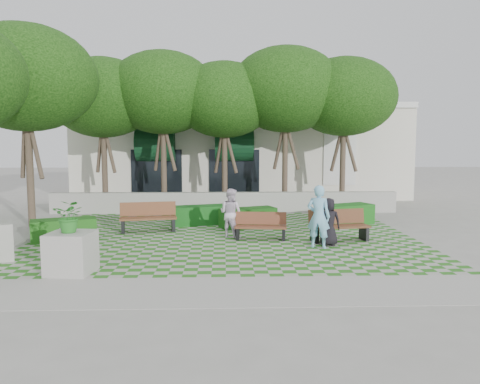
{
  "coord_description": "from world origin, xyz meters",
  "views": [
    {
      "loc": [
        -0.04,
        -14.01,
        3.02
      ],
      "look_at": [
        0.5,
        1.5,
        1.4
      ],
      "focal_mm": 35.0,
      "sensor_mm": 36.0,
      "label": 1
    }
  ],
  "objects_px": {
    "hedge_west": "(64,230)",
    "person_blue": "(319,217)",
    "hedge_midright": "(248,218)",
    "planter_front": "(71,244)",
    "bench_mid": "(261,226)",
    "hedge_midleft": "(199,215)",
    "hedge_east": "(345,215)",
    "person_white": "(231,213)",
    "person_dark": "(329,222)",
    "bench_east": "(339,226)",
    "bench_west": "(148,218)"
  },
  "relations": [
    {
      "from": "hedge_midleft",
      "to": "planter_front",
      "type": "height_order",
      "value": "planter_front"
    },
    {
      "from": "hedge_midleft",
      "to": "person_blue",
      "type": "distance_m",
      "value": 5.48
    },
    {
      "from": "bench_east",
      "to": "bench_mid",
      "type": "distance_m",
      "value": 2.42
    },
    {
      "from": "bench_east",
      "to": "person_dark",
      "type": "bearing_deg",
      "value": -134.86
    },
    {
      "from": "hedge_east",
      "to": "planter_front",
      "type": "relative_size",
      "value": 1.24
    },
    {
      "from": "bench_mid",
      "to": "bench_east",
      "type": "bearing_deg",
      "value": -1.03
    },
    {
      "from": "bench_mid",
      "to": "hedge_west",
      "type": "xyz_separation_m",
      "value": [
        -6.16,
        0.07,
        -0.07
      ]
    },
    {
      "from": "hedge_midright",
      "to": "person_white",
      "type": "distance_m",
      "value": 1.96
    },
    {
      "from": "bench_mid",
      "to": "person_blue",
      "type": "bearing_deg",
      "value": -32.89
    },
    {
      "from": "bench_east",
      "to": "hedge_midright",
      "type": "relative_size",
      "value": 0.97
    },
    {
      "from": "bench_east",
      "to": "planter_front",
      "type": "height_order",
      "value": "planter_front"
    },
    {
      "from": "person_blue",
      "to": "person_dark",
      "type": "xyz_separation_m",
      "value": [
        0.37,
        0.3,
        -0.2
      ]
    },
    {
      "from": "bench_mid",
      "to": "hedge_midleft",
      "type": "bearing_deg",
      "value": 132.67
    },
    {
      "from": "hedge_west",
      "to": "bench_east",
      "type": "bearing_deg",
      "value": -2.46
    },
    {
      "from": "person_white",
      "to": "bench_east",
      "type": "bearing_deg",
      "value": -158.2
    },
    {
      "from": "bench_east",
      "to": "person_blue",
      "type": "relative_size",
      "value": 1.05
    },
    {
      "from": "hedge_west",
      "to": "hedge_midright",
      "type": "bearing_deg",
      "value": 19.54
    },
    {
      "from": "hedge_midright",
      "to": "planter_front",
      "type": "relative_size",
      "value": 1.15
    },
    {
      "from": "hedge_midleft",
      "to": "person_white",
      "type": "relative_size",
      "value": 1.27
    },
    {
      "from": "hedge_east",
      "to": "hedge_midright",
      "type": "xyz_separation_m",
      "value": [
        -3.63,
        -0.42,
        -0.03
      ]
    },
    {
      "from": "hedge_midright",
      "to": "person_white",
      "type": "height_order",
      "value": "person_white"
    },
    {
      "from": "bench_west",
      "to": "hedge_west",
      "type": "distance_m",
      "value": 2.78
    },
    {
      "from": "person_blue",
      "to": "planter_front",
      "type": "bearing_deg",
      "value": 43.13
    },
    {
      "from": "hedge_midleft",
      "to": "planter_front",
      "type": "distance_m",
      "value": 7.04
    },
    {
      "from": "hedge_midleft",
      "to": "person_white",
      "type": "height_order",
      "value": "person_white"
    },
    {
      "from": "bench_mid",
      "to": "hedge_east",
      "type": "distance_m",
      "value": 4.22
    },
    {
      "from": "hedge_midleft",
      "to": "bench_mid",
      "type": "bearing_deg",
      "value": -53.4
    },
    {
      "from": "hedge_west",
      "to": "person_blue",
      "type": "distance_m",
      "value": 7.87
    },
    {
      "from": "bench_east",
      "to": "bench_mid",
      "type": "bearing_deg",
      "value": 163.09
    },
    {
      "from": "hedge_east",
      "to": "person_white",
      "type": "distance_m",
      "value": 4.84
    },
    {
      "from": "person_dark",
      "to": "hedge_midright",
      "type": "bearing_deg",
      "value": -53.18
    },
    {
      "from": "bench_mid",
      "to": "person_blue",
      "type": "distance_m",
      "value": 2.08
    },
    {
      "from": "person_white",
      "to": "person_dark",
      "type": "bearing_deg",
      "value": -171.79
    },
    {
      "from": "bench_west",
      "to": "hedge_midright",
      "type": "distance_m",
      "value": 3.54
    },
    {
      "from": "bench_mid",
      "to": "person_white",
      "type": "bearing_deg",
      "value": 165.24
    },
    {
      "from": "hedge_midleft",
      "to": "planter_front",
      "type": "relative_size",
      "value": 1.16
    },
    {
      "from": "planter_front",
      "to": "hedge_west",
      "type": "bearing_deg",
      "value": 110.98
    },
    {
      "from": "hedge_midleft",
      "to": "person_blue",
      "type": "relative_size",
      "value": 1.09
    },
    {
      "from": "bench_mid",
      "to": "hedge_midleft",
      "type": "relative_size",
      "value": 0.83
    },
    {
      "from": "hedge_midleft",
      "to": "bench_west",
      "type": "bearing_deg",
      "value": -141.57
    },
    {
      "from": "hedge_east",
      "to": "hedge_midleft",
      "type": "xyz_separation_m",
      "value": [
        -5.41,
        0.21,
        -0.02
      ]
    },
    {
      "from": "person_blue",
      "to": "person_dark",
      "type": "height_order",
      "value": "person_blue"
    },
    {
      "from": "person_blue",
      "to": "person_white",
      "type": "relative_size",
      "value": 1.16
    },
    {
      "from": "hedge_west",
      "to": "person_blue",
      "type": "bearing_deg",
      "value": -9.81
    },
    {
      "from": "hedge_midright",
      "to": "planter_front",
      "type": "height_order",
      "value": "planter_front"
    },
    {
      "from": "bench_west",
      "to": "hedge_east",
      "type": "height_order",
      "value": "bench_west"
    },
    {
      "from": "bench_west",
      "to": "hedge_west",
      "type": "relative_size",
      "value": 1.03
    },
    {
      "from": "bench_west",
      "to": "bench_mid",
      "type": "bearing_deg",
      "value": -31.06
    },
    {
      "from": "person_dark",
      "to": "person_white",
      "type": "distance_m",
      "value": 3.17
    },
    {
      "from": "hedge_east",
      "to": "hedge_west",
      "type": "bearing_deg",
      "value": -165.24
    }
  ]
}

